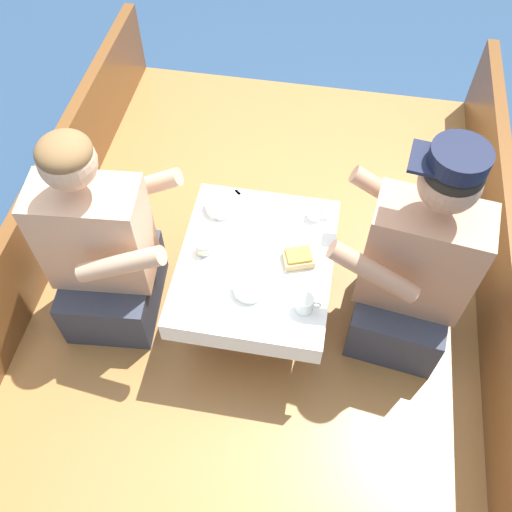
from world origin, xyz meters
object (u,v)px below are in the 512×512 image
object	(u,v)px
person_starboard	(413,269)
tin_can	(203,247)
coffee_cup_starboard	(305,304)
sandwich	(298,258)
coffee_cup_port	(316,212)
person_port	(102,251)

from	to	relation	value
person_starboard	tin_can	size ratio (longest dim) A/B	15.34
coffee_cup_starboard	sandwich	bearing A→B (deg)	103.68
coffee_cup_port	tin_can	world-z (taller)	same
coffee_cup_port	person_port	bearing A→B (deg)	-157.83
sandwich	tin_can	size ratio (longest dim) A/B	2.03
coffee_cup_port	tin_can	xyz separation A→B (m)	(-0.41, -0.25, -0.00)
coffee_cup_port	tin_can	size ratio (longest dim) A/B	1.38
coffee_cup_port	coffee_cup_starboard	size ratio (longest dim) A/B	0.96
person_port	tin_can	size ratio (longest dim) A/B	14.54
person_starboard	coffee_cup_port	distance (m)	0.45
coffee_cup_starboard	tin_can	bearing A→B (deg)	155.53
person_starboard	sandwich	xyz separation A→B (m)	(-0.43, -0.02, -0.00)
person_port	tin_can	bearing A→B (deg)	5.64
sandwich	tin_can	distance (m)	0.37
tin_can	coffee_cup_starboard	bearing A→B (deg)	-24.47
person_port	person_starboard	xyz separation A→B (m)	(1.20, 0.10, 0.02)
coffee_cup_starboard	person_port	bearing A→B (deg)	171.81
coffee_cup_starboard	tin_can	world-z (taller)	coffee_cup_starboard
person_port	sandwich	bearing A→B (deg)	1.06
sandwich	coffee_cup_port	xyz separation A→B (m)	(0.04, 0.24, -0.00)
coffee_cup_starboard	person_starboard	bearing A→B (deg)	29.72
sandwich	tin_can	bearing A→B (deg)	-178.65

